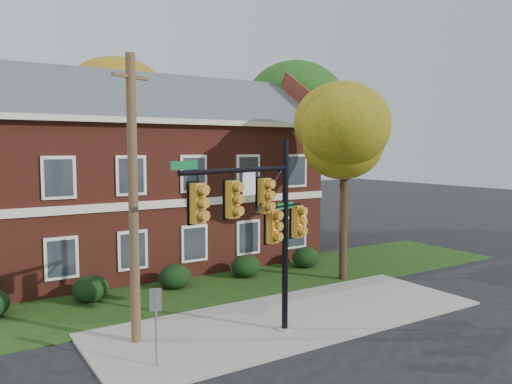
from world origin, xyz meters
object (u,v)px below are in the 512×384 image
tree_near_right (351,132)px  tree_far_rear (112,103)px  traffic_signal (263,218)px  utility_pole (133,200)px  hedge_right (246,266)px  hedge_left (91,289)px  sign_post (156,314)px  tree_right_rear (301,114)px  hedge_center (175,277)px  hedge_far_right (306,257)px  apartment_building (132,167)px

tree_near_right → tree_far_rear: (-5.88, 15.93, 2.17)m
traffic_signal → utility_pole: (-3.33, 1.97, 0.56)m
utility_pole → traffic_signal: bearing=-54.8°
hedge_right → tree_near_right: tree_near_right is taller
tree_near_right → traffic_signal: bearing=-150.8°
hedge_left → hedge_right: size_ratio=1.00×
utility_pole → sign_post: (-0.11, -1.97, -2.91)m
tree_right_rear → tree_far_rear: size_ratio=0.92×
hedge_center → tree_right_rear: 14.94m
tree_near_right → sign_post: size_ratio=3.87×
hedge_right → tree_right_rear: (7.81, 6.11, 7.60)m
tree_right_rear → utility_pole: 18.77m
hedge_center → hedge_right: 3.50m
hedge_center → tree_right_rear: size_ratio=0.13×
hedge_center → tree_near_right: size_ratio=0.16×
hedge_center → tree_far_rear: bearing=84.1°
hedge_far_right → tree_right_rear: bearing=54.8°
hedge_center → sign_post: sign_post is taller
hedge_far_right → utility_pole: size_ratio=0.16×
hedge_center → tree_far_rear: tree_far_rear is taller
hedge_far_right → tree_far_rear: bearing=113.4°
hedge_right → hedge_far_right: 3.50m
hedge_far_right → tree_right_rear: 10.66m
hedge_right → traffic_signal: 8.45m
hedge_left → hedge_center: size_ratio=1.00×
tree_near_right → tree_right_rear: (4.09, 8.95, 1.45)m
hedge_left → apartment_building: bearing=56.3°
hedge_far_right → utility_pole: (-10.39, -4.94, 3.89)m
hedge_left → hedge_far_right: bearing=0.0°
hedge_right → tree_far_rear: 15.66m
hedge_far_right → tree_far_rear: 16.51m
hedge_left → tree_right_rear: size_ratio=0.13×
tree_near_right → traffic_signal: (-7.29, -4.07, -2.82)m
hedge_center → tree_far_rear: 15.57m
hedge_right → hedge_far_right: same height
tree_near_right → traffic_signal: size_ratio=1.38×
apartment_building → hedge_center: bearing=-90.0°
apartment_building → hedge_left: 7.73m
apartment_building → hedge_left: size_ratio=13.43×
apartment_building → tree_near_right: size_ratio=2.19×
hedge_left → utility_pole: 6.28m
hedge_far_right → tree_near_right: 6.77m
hedge_left → tree_near_right: (10.72, -2.83, 6.14)m
traffic_signal → hedge_far_right: bearing=26.5°
tree_far_rear → sign_post: size_ratio=5.20×
sign_post → hedge_left: bearing=112.3°
tree_far_rear → tree_near_right: bearing=-69.7°
hedge_center → tree_right_rear: bearing=28.4°
hedge_far_right → tree_right_rear: tree_right_rear is taller
hedge_right → tree_near_right: size_ratio=0.16×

